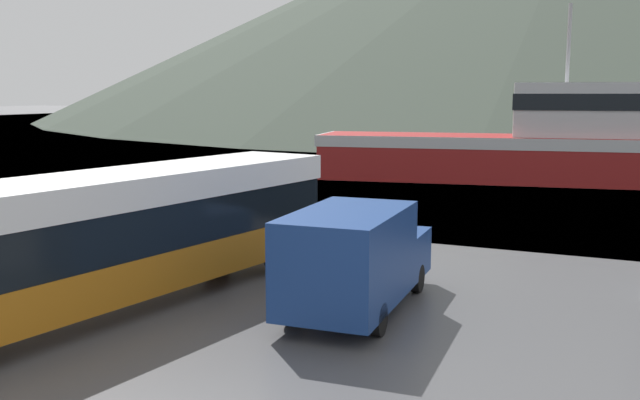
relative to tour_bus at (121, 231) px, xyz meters
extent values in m
plane|color=slate|center=(1.82, 129.68, -1.76)|extent=(240.00, 240.00, 0.00)
cube|color=#B26614|center=(0.00, -0.01, -0.85)|extent=(4.58, 13.06, 0.93)
cube|color=black|center=(0.00, -0.01, 0.15)|extent=(4.48, 12.80, 1.06)
cube|color=white|center=(0.00, -0.01, 1.02)|extent=(4.58, 13.06, 0.67)
cube|color=black|center=(1.03, 6.33, -0.04)|extent=(2.22, 0.42, 1.44)
cylinder|color=black|center=(-0.39, 4.59, -1.31)|extent=(0.44, 0.94, 0.90)
cylinder|color=black|center=(1.83, 4.23, -1.31)|extent=(0.44, 0.94, 0.90)
cube|color=navy|center=(5.11, 1.30, -0.40)|extent=(2.36, 4.02, 2.04)
cube|color=navy|center=(4.94, 4.08, -0.85)|extent=(2.23, 1.79, 1.12)
cube|color=black|center=(4.99, 3.26, 0.06)|extent=(1.82, 0.17, 0.71)
cylinder|color=black|center=(4.00, 3.80, -1.41)|extent=(0.26, 0.71, 0.70)
cylinder|color=black|center=(5.91, 3.91, -1.41)|extent=(0.26, 0.71, 0.70)
cylinder|color=black|center=(4.20, 0.35, -1.41)|extent=(0.26, 0.71, 0.70)
cylinder|color=black|center=(6.12, 0.46, -1.41)|extent=(0.26, 0.71, 0.70)
cube|color=maroon|center=(5.68, 27.97, -0.50)|extent=(24.67, 8.42, 2.53)
cube|color=silver|center=(5.68, 27.97, 0.45)|extent=(24.91, 8.50, 0.63)
cube|color=silver|center=(8.07, 28.37, 2.22)|extent=(8.17, 4.37, 2.91)
cube|color=black|center=(8.07, 28.37, 2.66)|extent=(8.34, 4.48, 0.87)
cylinder|color=#B2B2B7|center=(6.92, 28.18, 5.76)|extent=(0.20, 0.20, 4.17)
cylinder|color=black|center=(-0.79, 8.88, -1.54)|extent=(0.36, 0.36, 0.45)
sphere|color=black|center=(-0.79, 8.88, -1.21)|extent=(0.42, 0.42, 0.42)
camera|label=1|loc=(10.78, -12.76, 3.16)|focal=40.00mm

